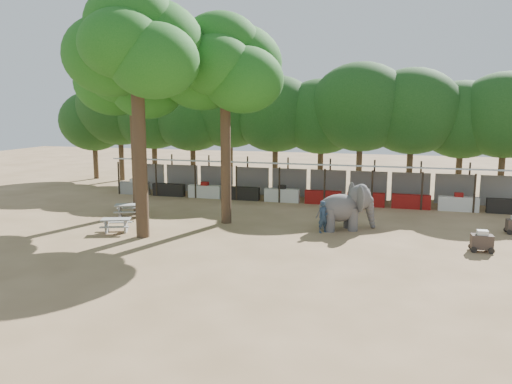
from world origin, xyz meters
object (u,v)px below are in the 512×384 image
(picnic_table_far, at_px, (129,209))
(yard_tree_left, at_px, (133,75))
(yard_tree_center, at_px, (135,46))
(yard_tree_back, at_px, (224,66))
(picnic_table_near, at_px, (116,223))
(elephant, at_px, (347,207))
(cart_front, at_px, (482,241))
(handler, at_px, (323,217))

(picnic_table_far, bearing_deg, yard_tree_left, 77.32)
(yard_tree_center, xyz_separation_m, yard_tree_back, (3.00, 4.00, -0.67))
(yard_tree_back, distance_m, picnic_table_near, 10.03)
(elephant, bearing_deg, yard_tree_center, 178.79)
(picnic_table_near, bearing_deg, cart_front, -16.23)
(yard_tree_left, height_order, elephant, yard_tree_left)
(yard_tree_center, distance_m, picnic_table_near, 8.89)
(picnic_table_far, bearing_deg, cart_front, -27.63)
(yard_tree_back, relative_size, picnic_table_near, 6.29)
(yard_tree_center, height_order, elephant, yard_tree_center)
(picnic_table_near, bearing_deg, elephant, -1.75)
(picnic_table_far, bearing_deg, handler, -23.87)
(yard_tree_center, relative_size, cart_front, 11.72)
(yard_tree_left, relative_size, picnic_table_far, 5.57)
(elephant, bearing_deg, cart_front, -46.20)
(cart_front, bearing_deg, yard_tree_left, 167.31)
(handler, bearing_deg, yard_tree_back, 123.47)
(yard_tree_left, height_order, handler, yard_tree_left)
(picnic_table_far, bearing_deg, elephant, -19.04)
(picnic_table_near, bearing_deg, yard_tree_center, -28.84)
(yard_tree_back, relative_size, cart_front, 11.06)
(yard_tree_left, relative_size, cart_front, 10.73)
(picnic_table_far, bearing_deg, picnic_table_near, -92.48)
(yard_tree_back, xyz_separation_m, handler, (5.63, -0.90, -7.72))
(yard_tree_left, bearing_deg, yard_tree_center, -59.04)
(yard_tree_back, relative_size, picnic_table_far, 5.74)
(yard_tree_left, distance_m, yard_tree_back, 6.09)
(yard_tree_center, distance_m, cart_front, 18.25)
(yard_tree_back, relative_size, elephant, 3.53)
(yard_tree_back, relative_size, handler, 6.88)
(elephant, bearing_deg, handler, -161.12)
(handler, relative_size, cart_front, 1.61)
(yard_tree_center, bearing_deg, handler, 19.74)
(yard_tree_back, height_order, elephant, yard_tree_back)
(handler, height_order, picnic_table_far, handler)
(yard_tree_center, height_order, picnic_table_near, yard_tree_center)
(cart_front, bearing_deg, yard_tree_back, 166.96)
(picnic_table_near, height_order, cart_front, cart_front)
(yard_tree_back, bearing_deg, handler, -9.09)
(yard_tree_center, height_order, picnic_table_far, yard_tree_center)
(yard_tree_back, xyz_separation_m, picnic_table_near, (-4.62, -3.77, -8.07))
(handler, xyz_separation_m, picnic_table_near, (-10.25, -2.86, -0.35))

